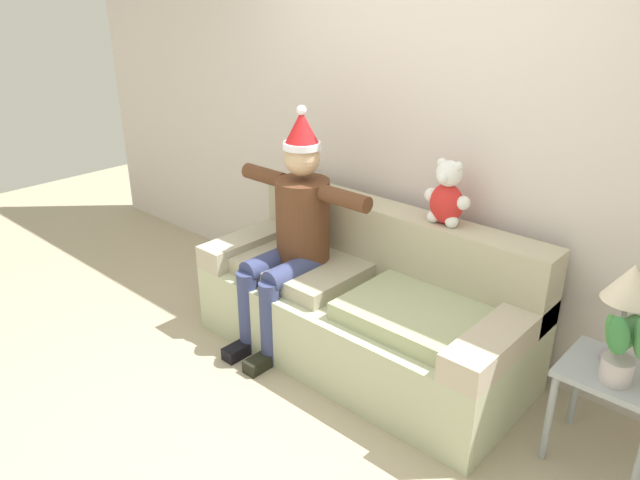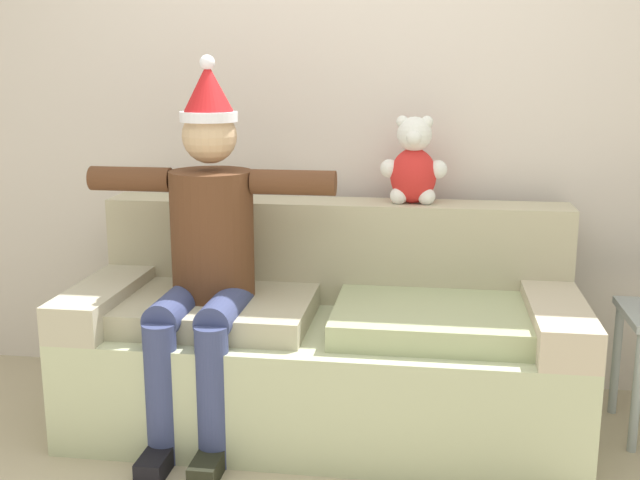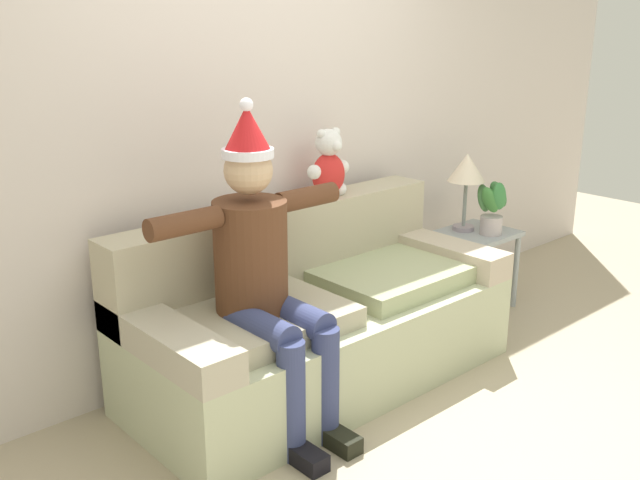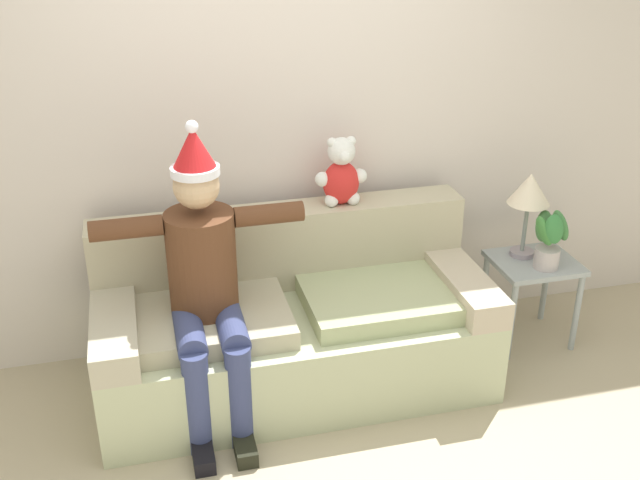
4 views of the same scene
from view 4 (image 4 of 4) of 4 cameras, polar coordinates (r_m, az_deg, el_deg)
The scene contains 7 objects.
back_wall at distance 4.17m, azimuth -3.86°, elevation 9.33°, with size 7.00×0.10×2.70m, color beige.
couch at distance 4.10m, azimuth -2.07°, elevation -6.29°, with size 2.05×0.91×0.90m.
person_seated at distance 3.68m, azimuth -8.69°, elevation -2.80°, with size 1.02×0.77×1.53m.
teddy_bear at distance 4.10m, azimuth 1.62°, elevation 4.98°, with size 0.29×0.17×0.38m.
side_table at distance 4.58m, azimuth 15.75°, elevation -2.55°, with size 0.47×0.42×0.52m.
table_lamp at distance 4.42m, azimuth 15.51°, elevation 3.45°, with size 0.24×0.24×0.51m.
potted_plant at distance 4.40m, azimuth 16.90°, elevation 0.10°, with size 0.22×0.23×0.36m.
Camera 4 is at (-0.72, -2.39, 2.51)m, focal length 42.44 mm.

